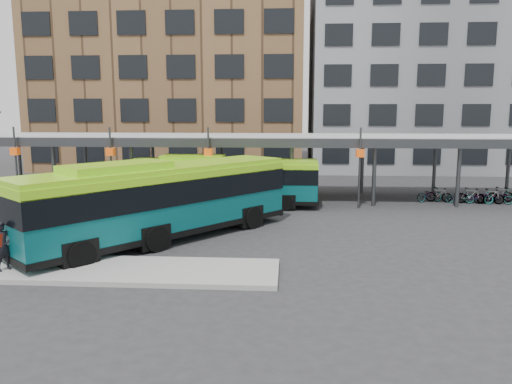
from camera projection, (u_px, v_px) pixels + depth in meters
name	position (u px, v px, depth m)	size (l,w,h in m)	color
ground	(244.00, 252.00, 20.67)	(120.00, 120.00, 0.00)	#28282B
boarding_island	(85.00, 270.00, 18.06)	(14.00, 3.00, 0.18)	gray
canopy	(260.00, 139.00, 32.71)	(40.00, 6.53, 4.80)	#999B9E
building_brick	(174.00, 59.00, 51.04)	(26.00, 14.00, 22.00)	brown
building_grey	(433.00, 67.00, 49.51)	(24.00, 14.00, 20.00)	slate
bus_front	(161.00, 199.00, 22.18)	(10.67, 11.95, 3.65)	#074B4F
bus_rear	(223.00, 180.00, 30.21)	(11.32, 2.65, 3.12)	#074B4F
pedestrian	(3.00, 246.00, 17.57)	(0.70, 0.77, 1.76)	black
bike_rack	(470.00, 196.00, 31.41)	(6.29, 1.59, 1.01)	slate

